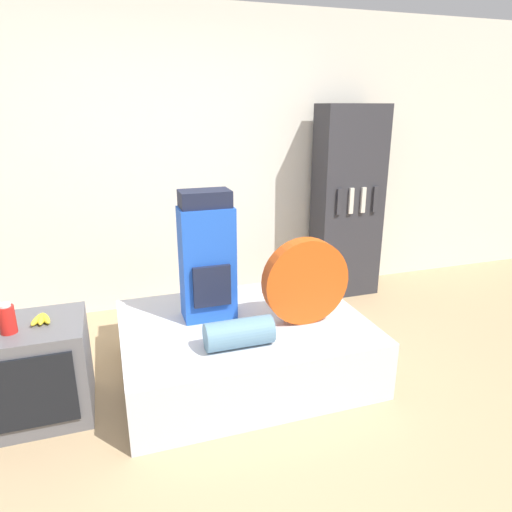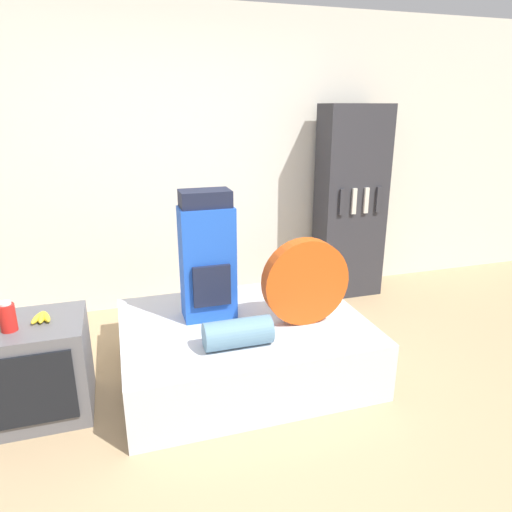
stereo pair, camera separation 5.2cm
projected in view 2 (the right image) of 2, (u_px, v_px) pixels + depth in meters
The scene contains 10 objects.
ground_plane at pixel (262, 441), 2.54m from camera, with size 16.00×16.00×0.00m, color tan.
wall_back at pixel (190, 163), 4.04m from camera, with size 8.00×0.05×2.60m.
bed at pixel (244, 346), 3.15m from camera, with size 1.62×1.22×0.40m.
backpack at pixel (207, 258), 3.03m from camera, with size 0.35×0.25×0.87m.
tent_bag at pixel (305, 282), 2.98m from camera, with size 0.58×0.11×0.58m.
sleeping_roll at pixel (238, 333), 2.73m from camera, with size 0.41×0.18×0.18m.
television at pixel (35, 369), 2.70m from camera, with size 0.61×0.53×0.59m.
canister at pixel (8, 317), 2.50m from camera, with size 0.09×0.09×0.17m.
banana_bunch at pixel (42, 317), 2.65m from camera, with size 0.12×0.16×0.04m.
bookshelf at pixel (350, 203), 4.31m from camera, with size 0.62×0.35×1.80m.
Camera 2 is at (-0.65, -1.99, 1.78)m, focal length 32.00 mm.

